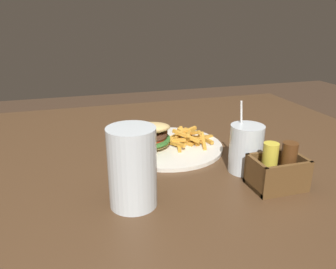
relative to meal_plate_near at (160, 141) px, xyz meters
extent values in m
cube|color=#4C331E|center=(0.05, 0.12, -0.04)|extent=(1.49, 1.30, 0.03)
cylinder|color=#392616|center=(-0.62, -0.45, -0.40)|extent=(0.08, 0.08, 0.69)
cylinder|color=silver|center=(-0.02, 0.00, -0.02)|extent=(0.31, 0.31, 0.01)
ellipsoid|color=#DBB770|center=(0.04, 0.00, -0.01)|extent=(0.13, 0.11, 0.02)
cylinder|color=#38752D|center=(0.04, 0.00, 0.01)|extent=(0.13, 0.13, 0.01)
cylinder|color=red|center=(0.04, 0.00, 0.02)|extent=(0.11, 0.11, 0.01)
cylinder|color=#4C2D1E|center=(0.04, 0.00, 0.03)|extent=(0.12, 0.12, 0.01)
ellipsoid|color=#DBB770|center=(0.04, 0.01, 0.05)|extent=(0.13, 0.11, 0.04)
cube|color=gold|center=(-0.13, -0.02, -0.01)|extent=(0.08, 0.04, 0.02)
cube|color=gold|center=(-0.04, 0.02, -0.01)|extent=(0.03, 0.06, 0.02)
cube|color=gold|center=(-0.08, -0.04, 0.00)|extent=(0.01, 0.09, 0.02)
cube|color=gold|center=(-0.12, 0.02, 0.00)|extent=(0.03, 0.09, 0.03)
cube|color=gold|center=(-0.08, 0.00, 0.01)|extent=(0.05, 0.08, 0.04)
cube|color=gold|center=(-0.14, 0.00, -0.01)|extent=(0.02, 0.07, 0.01)
cube|color=gold|center=(-0.05, 0.02, -0.01)|extent=(0.03, 0.08, 0.02)
cube|color=gold|center=(-0.07, -0.03, 0.00)|extent=(0.06, 0.06, 0.01)
cube|color=gold|center=(-0.07, 0.01, 0.01)|extent=(0.07, 0.06, 0.03)
cube|color=gold|center=(-0.07, -0.04, 0.00)|extent=(0.07, 0.01, 0.03)
cube|color=gold|center=(-0.07, 0.00, -0.01)|extent=(0.05, 0.06, 0.02)
cube|color=gold|center=(-0.10, 0.00, 0.00)|extent=(0.05, 0.05, 0.02)
cube|color=gold|center=(-0.05, -0.03, -0.01)|extent=(0.05, 0.04, 0.03)
cube|color=gold|center=(-0.09, 0.01, 0.00)|extent=(0.03, 0.06, 0.03)
cube|color=gold|center=(-0.08, -0.01, 0.00)|extent=(0.05, 0.08, 0.04)
cube|color=gold|center=(-0.09, 0.00, 0.02)|extent=(0.04, 0.08, 0.02)
cube|color=gold|center=(-0.09, -0.02, 0.02)|extent=(0.06, 0.02, 0.02)
cube|color=gold|center=(-0.07, 0.01, 0.00)|extent=(0.09, 0.03, 0.02)
cube|color=gold|center=(-0.10, -0.03, 0.00)|extent=(0.05, 0.05, 0.02)
cube|color=gold|center=(-0.12, -0.01, 0.00)|extent=(0.03, 0.06, 0.02)
cylinder|color=silver|center=(0.13, 0.26, 0.05)|extent=(0.09, 0.09, 0.16)
cylinder|color=#C67F23|center=(0.13, 0.26, 0.05)|extent=(0.08, 0.08, 0.15)
cylinder|color=silver|center=(-0.16, 0.19, 0.03)|extent=(0.08, 0.08, 0.12)
cylinder|color=yellow|center=(-0.16, 0.19, 0.02)|extent=(0.07, 0.07, 0.10)
cylinder|color=white|center=(-0.16, 0.16, 0.06)|extent=(0.02, 0.01, 0.17)
ellipsoid|color=silver|center=(0.08, -0.17, -0.02)|extent=(0.06, 0.05, 0.01)
cube|color=silver|center=(0.00, -0.19, -0.02)|extent=(0.12, 0.04, 0.00)
cube|color=brown|center=(-0.19, 0.28, -0.02)|extent=(0.11, 0.08, 0.01)
cube|color=brown|center=(-0.24, 0.28, 0.01)|extent=(0.01, 0.08, 0.07)
cube|color=brown|center=(-0.13, 0.28, 0.01)|extent=(0.01, 0.08, 0.07)
cube|color=brown|center=(-0.19, 0.24, 0.01)|extent=(0.11, 0.01, 0.07)
cube|color=brown|center=(-0.19, 0.32, 0.01)|extent=(0.11, 0.01, 0.07)
cylinder|color=#512D14|center=(-0.21, 0.28, 0.03)|extent=(0.03, 0.03, 0.09)
cylinder|color=gold|center=(-0.17, 0.27, 0.03)|extent=(0.03, 0.03, 0.09)
camera|label=1|loc=(0.22, 0.82, 0.33)|focal=35.00mm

